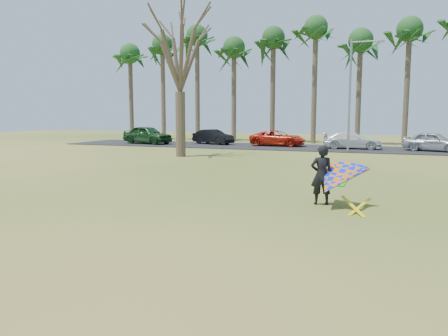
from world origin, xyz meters
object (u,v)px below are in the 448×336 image
(car_2, at_px, (278,138))
(car_3, at_px, (352,140))
(car_1, at_px, (213,137))
(car_0, at_px, (147,135))
(car_4, at_px, (434,142))
(bare_tree_left, at_px, (180,49))
(streetlight, at_px, (352,90))
(kite_flyer, at_px, (334,179))

(car_2, relative_size, car_3, 1.05)
(car_3, bearing_deg, car_1, 81.51)
(car_0, height_order, car_4, car_0)
(bare_tree_left, xyz_separation_m, streetlight, (10.16, 7.00, -2.45))
(bare_tree_left, bearing_deg, kite_flyer, -47.72)
(car_1, bearing_deg, car_3, -75.13)
(bare_tree_left, height_order, car_4, bare_tree_left)
(bare_tree_left, bearing_deg, car_2, 70.18)
(car_4, bearing_deg, car_0, 109.41)
(bare_tree_left, xyz_separation_m, car_0, (-7.99, 9.21, -6.04))
(streetlight, xyz_separation_m, kite_flyer, (1.15, -19.44, -3.61))
(streetlight, distance_m, car_0, 18.63)
(car_1, height_order, car_4, car_4)
(streetlight, xyz_separation_m, car_4, (5.67, 2.65, -3.70))
(bare_tree_left, height_order, car_3, bare_tree_left)
(car_0, xyz_separation_m, car_2, (11.86, 1.52, -0.17))
(car_1, bearing_deg, car_2, -71.92)
(bare_tree_left, distance_m, kite_flyer, 17.87)
(bare_tree_left, height_order, car_2, bare_tree_left)
(bare_tree_left, relative_size, car_4, 2.33)
(bare_tree_left, relative_size, streetlight, 1.21)
(car_4, relative_size, kite_flyer, 1.74)
(streetlight, relative_size, car_4, 1.92)
(car_2, relative_size, car_4, 1.13)
(car_1, relative_size, car_3, 0.89)
(car_1, bearing_deg, kite_flyer, -130.50)
(kite_flyer, bearing_deg, car_4, 78.44)
(car_0, relative_size, car_1, 1.20)
(car_3, bearing_deg, bare_tree_left, 130.68)
(car_3, bearing_deg, car_0, 88.26)
(car_0, bearing_deg, car_1, -62.70)
(car_1, height_order, kite_flyer, kite_flyer)
(car_0, bearing_deg, bare_tree_left, -127.68)
(car_4, bearing_deg, car_3, 105.98)
(car_2, bearing_deg, car_3, -97.08)
(car_1, xyz_separation_m, car_4, (18.00, -1.22, 0.05))
(car_3, relative_size, car_4, 1.08)
(car_0, distance_m, car_3, 18.04)
(bare_tree_left, bearing_deg, streetlight, 34.57)
(car_0, xyz_separation_m, car_4, (23.82, 0.44, -0.11))
(car_4, xyz_separation_m, kite_flyer, (-4.52, -22.09, 0.09))
(streetlight, distance_m, car_1, 13.45)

